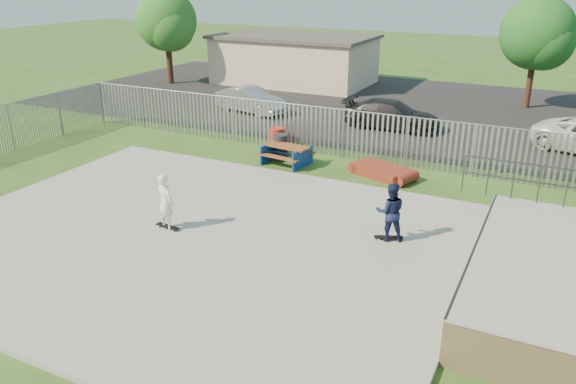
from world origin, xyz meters
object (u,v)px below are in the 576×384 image
at_px(trash_bin_grey, 280,146).
at_px(skater_white, 165,202).
at_px(tree_left, 166,21).
at_px(car_silver, 251,100).
at_px(tree_mid, 537,33).
at_px(trash_bin_red, 277,140).
at_px(skater_navy, 390,212).
at_px(picnic_table, 287,155).
at_px(car_dark, 392,115).
at_px(funbox, 383,171).

xyz_separation_m(trash_bin_grey, skater_white, (0.29, -7.78, 0.49)).
bearing_deg(tree_left, car_silver, -28.32).
bearing_deg(tree_mid, trash_bin_red, -122.40).
xyz_separation_m(trash_bin_grey, skater_navy, (6.30, -5.58, 0.49)).
height_order(picnic_table, car_dark, car_dark).
height_order(tree_mid, skater_navy, tree_mid).
bearing_deg(skater_navy, tree_left, -62.88).
xyz_separation_m(picnic_table, tree_left, (-14.81, 11.85, 3.74)).
distance_m(car_silver, tree_mid, 15.80).
xyz_separation_m(trash_bin_red, car_dark, (3.18, 5.88, 0.17)).
bearing_deg(car_dark, funbox, -166.57).
relative_size(trash_bin_grey, tree_left, 0.16).
distance_m(tree_left, tree_mid, 22.62).
distance_m(funbox, car_silver, 11.61).
height_order(trash_bin_grey, skater_white, skater_white).
bearing_deg(picnic_table, trash_bin_red, 137.71).
bearing_deg(trash_bin_grey, funbox, -3.86).
xyz_separation_m(trash_bin_red, tree_mid, (8.65, 13.64, 3.53)).
bearing_deg(car_silver, skater_navy, -124.34).
xyz_separation_m(car_silver, tree_left, (-9.18, 4.95, 3.44)).
xyz_separation_m(trash_bin_grey, tree_mid, (8.19, 14.28, 3.57)).
bearing_deg(trash_bin_red, tree_mid, 57.60).
relative_size(picnic_table, car_silver, 0.49).
bearing_deg(trash_bin_red, skater_white, -84.87).
distance_m(car_silver, car_dark, 7.77).
xyz_separation_m(car_dark, tree_mid, (5.47, 7.76, 3.36)).
height_order(car_silver, skater_white, skater_white).
xyz_separation_m(picnic_table, trash_bin_red, (-1.04, 1.21, 0.14)).
bearing_deg(funbox, skater_white, -99.72).
xyz_separation_m(trash_bin_red, tree_left, (-13.77, 10.64, 3.61)).
height_order(trash_bin_red, skater_navy, skater_navy).
height_order(car_silver, tree_left, tree_left).
bearing_deg(tree_left, trash_bin_red, -37.70).
relative_size(trash_bin_red, tree_mid, 0.18).
bearing_deg(funbox, skater_navy, -51.36).
height_order(tree_left, skater_white, tree_left).
bearing_deg(trash_bin_red, car_silver, 128.85).
relative_size(picnic_table, trash_bin_grey, 2.01).
bearing_deg(car_silver, funbox, -112.86).
bearing_deg(tree_left, car_dark, -15.70).
xyz_separation_m(trash_bin_red, skater_white, (0.76, -8.42, 0.46)).
bearing_deg(picnic_table, trash_bin_grey, 142.45).
relative_size(tree_mid, skater_white, 3.59).
distance_m(trash_bin_grey, car_silver, 8.11).
xyz_separation_m(funbox, tree_mid, (3.73, 14.58, 3.85)).
bearing_deg(picnic_table, tree_left, 148.43).
xyz_separation_m(car_silver, tree_mid, (13.24, 7.94, 3.36)).
bearing_deg(funbox, trash_bin_red, -171.47).
height_order(picnic_table, skater_white, skater_white).
distance_m(picnic_table, car_silver, 8.91).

